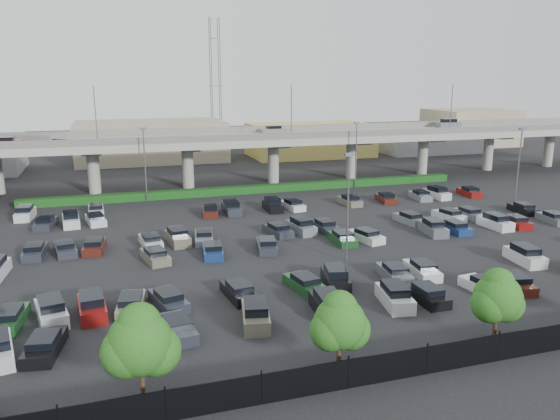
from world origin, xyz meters
name	(u,v)px	position (x,y,z in m)	size (l,w,h in m)	color
ground	(316,238)	(0.00, 0.00, 0.00)	(280.00, 280.00, 0.00)	black
overpass	(242,141)	(-0.18, 32.01, 6.97)	(150.00, 13.00, 15.80)	gray
hedge	(255,189)	(0.00, 25.00, 0.55)	(66.00, 1.60, 1.10)	#113D13
fence	(484,350)	(-0.05, -28.00, 0.90)	(70.00, 0.10, 2.00)	black
tree_row	(482,299)	(0.70, -26.53, 3.52)	(65.07, 3.66, 5.94)	#332316
parked_cars	(303,244)	(-2.83, -3.63, 0.62)	(62.91, 41.60, 1.67)	maroon
light_poles	(274,180)	(-4.13, 2.00, 6.24)	(66.90, 48.38, 10.30)	#55555B
distant_buildings	(266,139)	(12.38, 61.81, 3.74)	(138.00, 24.00, 9.00)	gray
comm_tower	(216,83)	(4.00, 74.00, 15.61)	(2.40, 2.40, 30.00)	#55555B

